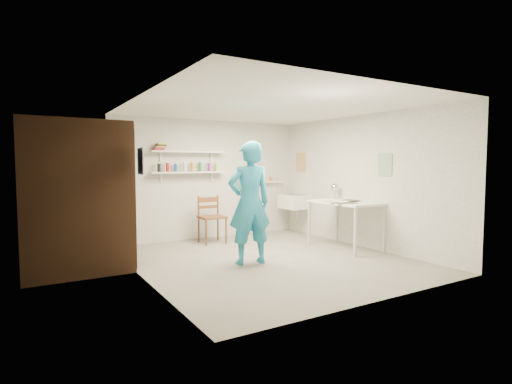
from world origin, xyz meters
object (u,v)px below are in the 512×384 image
desk_lamp (335,187)px  man (249,203)px  wall_clock (241,182)px  work_table (345,225)px  belfast_sink (294,202)px  wooden_chair (212,217)px

desk_lamp → man: bearing=-165.3°
wall_clock → work_table: size_ratio=0.26×
belfast_sink → work_table: belfast_sink is taller
belfast_sink → desk_lamp: bearing=-85.2°
belfast_sink → desk_lamp: (0.10, -1.17, 0.37)m
wooden_chair → work_table: size_ratio=0.79×
desk_lamp → belfast_sink: bearing=94.8°
belfast_sink → man: size_ratio=0.32×
belfast_sink → desk_lamp: desk_lamp is taller
man → wooden_chair: size_ratio=1.86×
wooden_chair → man: bearing=-94.2°
wall_clock → work_table: (2.06, -0.14, -0.81)m
wall_clock → desk_lamp: 2.31m
work_table → desk_lamp: (0.21, 0.51, 0.64)m
belfast_sink → man: (-2.14, -1.76, 0.23)m
wooden_chair → desk_lamp: (2.06, -1.16, 0.57)m
man → work_table: 2.09m
man → desk_lamp: (2.24, 0.59, 0.14)m
man → wall_clock: man is taller
wall_clock → work_table: wall_clock is taller
belfast_sink → work_table: (-0.11, -1.68, -0.28)m
wooden_chair → desk_lamp: 2.43m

